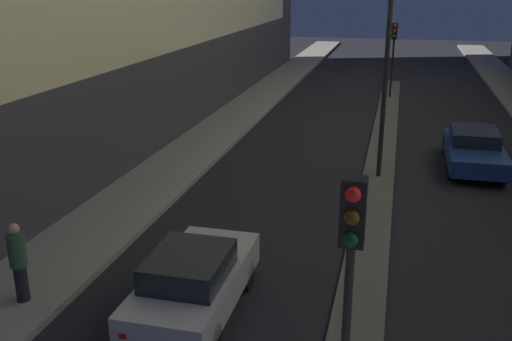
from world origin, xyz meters
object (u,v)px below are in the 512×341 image
object	(u,v)px
car_left_lane	(194,282)
car_right_lane	(474,149)
traffic_light_near	(350,259)
traffic_light_mid	(394,43)
street_lamp	(389,27)
pedestrian_on_left_sidewalk	(18,260)

from	to	relation	value
car_left_lane	car_right_lane	world-z (taller)	car_left_lane
traffic_light_near	traffic_light_mid	bearing A→B (deg)	90.00
traffic_light_mid	car_right_lane	bearing A→B (deg)	-75.10
traffic_light_near	street_lamp	size ratio (longest dim) A/B	0.56
car_left_lane	pedestrian_on_left_sidewalk	distance (m)	3.65
street_lamp	pedestrian_on_left_sidewalk	world-z (taller)	street_lamp
car_left_lane	traffic_light_near	bearing A→B (deg)	-41.81
traffic_light_mid	pedestrian_on_left_sidewalk	distance (m)	25.48
traffic_light_near	traffic_light_mid	world-z (taller)	same
street_lamp	pedestrian_on_left_sidewalk	distance (m)	12.87
traffic_light_mid	pedestrian_on_left_sidewalk	world-z (taller)	traffic_light_mid
traffic_light_mid	car_left_lane	bearing A→B (deg)	-97.80
traffic_light_mid	street_lamp	distance (m)	14.46
traffic_light_mid	car_right_lane	distance (m)	12.94
traffic_light_near	street_lamp	distance (m)	12.62
traffic_light_near	pedestrian_on_left_sidewalk	distance (m)	7.54
car_left_lane	traffic_light_mid	bearing A→B (deg)	82.20
traffic_light_mid	street_lamp	xyz separation A→B (m)	(0.00, -14.33, 1.96)
traffic_light_near	pedestrian_on_left_sidewalk	xyz separation A→B (m)	(-6.86, 2.34, -2.08)
traffic_light_mid	street_lamp	size ratio (longest dim) A/B	0.56
street_lamp	pedestrian_on_left_sidewalk	bearing A→B (deg)	-124.13
traffic_light_near	street_lamp	bearing A→B (deg)	90.00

